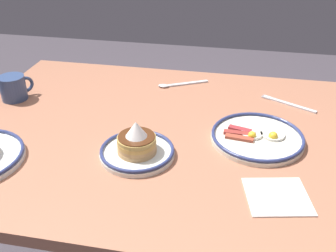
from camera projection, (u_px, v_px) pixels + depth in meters
dining_table at (157, 154)px, 1.26m from camera, size 1.28×0.98×0.76m
plate_near_main at (257, 137)px, 1.15m from camera, size 0.28×0.28×0.04m
plate_far_companion at (137, 147)px, 1.08m from camera, size 0.21×0.21×0.11m
coffee_mug at (14, 87)px, 1.38m from camera, size 0.10×0.11×0.09m
paper_napkin at (277, 196)px, 0.94m from camera, size 0.18×0.17×0.00m
fork_near at (288, 104)px, 1.36m from camera, size 0.19×0.11×0.01m
tea_spoon at (176, 85)px, 1.50m from camera, size 0.19×0.10×0.01m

